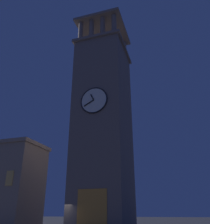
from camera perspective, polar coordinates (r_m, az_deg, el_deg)
The scene contains 1 object.
clocktower at distance 31.45m, azimuth -0.38°, elevation -2.75°, with size 6.80×7.87×31.25m.
Camera 1 is at (-12.79, 24.20, 1.65)m, focal length 38.45 mm.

